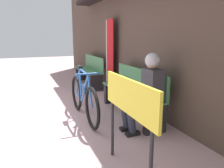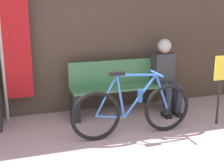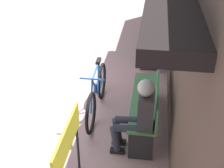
{
  "view_description": "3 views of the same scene",
  "coord_description": "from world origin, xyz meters",
  "px_view_note": "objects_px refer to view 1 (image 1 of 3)",
  "views": [
    {
      "loc": [
        4.08,
        0.73,
        1.47
      ],
      "look_at": [
        0.71,
        2.12,
        0.66
      ],
      "focal_mm": 35.0,
      "sensor_mm": 36.0,
      "label": 1
    },
    {
      "loc": [
        -1.12,
        -2.07,
        1.84
      ],
      "look_at": [
        0.25,
        2.16,
        0.63
      ],
      "focal_mm": 50.0,
      "sensor_mm": 36.0,
      "label": 2
    },
    {
      "loc": [
        4.9,
        2.59,
        3.26
      ],
      "look_at": [
        0.5,
        1.97,
        0.66
      ],
      "focal_mm": 50.0,
      "sensor_mm": 36.0,
      "label": 3
    }
  ],
  "objects_px": {
    "park_bench_near": "(132,93)",
    "person_seated": "(147,87)",
    "bicycle": "(83,98)",
    "banner_pole": "(109,52)",
    "signboard": "(129,104)",
    "park_bench_far": "(89,71)"
  },
  "relations": [
    {
      "from": "bicycle",
      "to": "park_bench_near",
      "type": "bearing_deg",
      "value": 77.39
    },
    {
      "from": "signboard",
      "to": "banner_pole",
      "type": "bearing_deg",
      "value": 161.56
    },
    {
      "from": "banner_pole",
      "to": "person_seated",
      "type": "bearing_deg",
      "value": -7.77
    },
    {
      "from": "park_bench_near",
      "to": "signboard",
      "type": "height_order",
      "value": "signboard"
    },
    {
      "from": "bicycle",
      "to": "park_bench_far",
      "type": "distance_m",
      "value": 2.74
    },
    {
      "from": "park_bench_near",
      "to": "person_seated",
      "type": "distance_m",
      "value": 0.75
    },
    {
      "from": "person_seated",
      "to": "signboard",
      "type": "distance_m",
      "value": 1.22
    },
    {
      "from": "park_bench_far",
      "to": "signboard",
      "type": "bearing_deg",
      "value": -11.46
    },
    {
      "from": "bicycle",
      "to": "signboard",
      "type": "height_order",
      "value": "signboard"
    },
    {
      "from": "park_bench_near",
      "to": "signboard",
      "type": "distance_m",
      "value": 1.89
    },
    {
      "from": "signboard",
      "to": "bicycle",
      "type": "bearing_deg",
      "value": 179.81
    },
    {
      "from": "park_bench_near",
      "to": "bicycle",
      "type": "height_order",
      "value": "bicycle"
    },
    {
      "from": "park_bench_near",
      "to": "bicycle",
      "type": "xyz_separation_m",
      "value": [
        -0.2,
        -0.89,
        -0.05
      ]
    },
    {
      "from": "park_bench_near",
      "to": "park_bench_far",
      "type": "relative_size",
      "value": 1.05
    },
    {
      "from": "park_bench_near",
      "to": "person_seated",
      "type": "relative_size",
      "value": 1.47
    },
    {
      "from": "park_bench_near",
      "to": "person_seated",
      "type": "bearing_deg",
      "value": -9.36
    },
    {
      "from": "banner_pole",
      "to": "signboard",
      "type": "xyz_separation_m",
      "value": [
        3.32,
        -1.11,
        -0.26
      ]
    },
    {
      "from": "park_bench_far",
      "to": "signboard",
      "type": "xyz_separation_m",
      "value": [
        4.41,
        -0.89,
        0.39
      ]
    },
    {
      "from": "bicycle",
      "to": "person_seated",
      "type": "height_order",
      "value": "person_seated"
    },
    {
      "from": "park_bench_far",
      "to": "banner_pole",
      "type": "height_order",
      "value": "banner_pole"
    },
    {
      "from": "person_seated",
      "to": "banner_pole",
      "type": "relative_size",
      "value": 0.65
    },
    {
      "from": "bicycle",
      "to": "banner_pole",
      "type": "distance_m",
      "value": 1.99
    }
  ]
}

